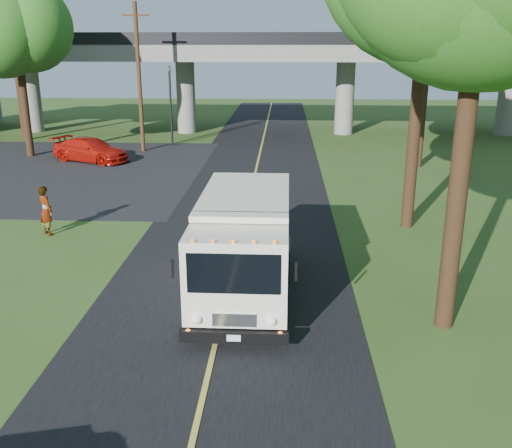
# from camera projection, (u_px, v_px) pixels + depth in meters

# --- Properties ---
(ground) EXTENTS (120.00, 120.00, 0.00)m
(ground) POSITION_uv_depth(u_px,v_px,m) (216.00, 339.00, 13.35)
(ground) COLOR #354C1B
(ground) RESTS_ON ground
(road) EXTENTS (7.00, 90.00, 0.02)m
(road) POSITION_uv_depth(u_px,v_px,m) (245.00, 216.00, 22.86)
(road) COLOR black
(road) RESTS_ON ground
(parking_lot) EXTENTS (16.00, 18.00, 0.01)m
(parking_lot) POSITION_uv_depth(u_px,v_px,m) (54.00, 170.00, 31.00)
(parking_lot) COLOR black
(parking_lot) RESTS_ON ground
(lane_line) EXTENTS (0.12, 90.00, 0.01)m
(lane_line) POSITION_uv_depth(u_px,v_px,m) (245.00, 215.00, 22.85)
(lane_line) COLOR gold
(lane_line) RESTS_ON road
(overpass) EXTENTS (54.00, 10.00, 7.30)m
(overpass) POSITION_uv_depth(u_px,v_px,m) (265.00, 72.00, 42.41)
(overpass) COLOR slate
(overpass) RESTS_ON ground
(traffic_signal) EXTENTS (0.18, 0.22, 5.20)m
(traffic_signal) POSITION_uv_depth(u_px,v_px,m) (170.00, 97.00, 37.40)
(traffic_signal) COLOR black
(traffic_signal) RESTS_ON ground
(utility_pole) EXTENTS (1.60, 0.26, 9.00)m
(utility_pole) POSITION_uv_depth(u_px,v_px,m) (139.00, 77.00, 35.15)
(utility_pole) COLOR #472D19
(utility_pole) RESTS_ON ground
(tree_right_far) EXTENTS (5.77, 5.67, 10.99)m
(tree_right_far) POSITION_uv_depth(u_px,v_px,m) (436.00, 9.00, 29.27)
(tree_right_far) COLOR #382314
(tree_right_far) RESTS_ON ground
(tree_left_lot) EXTENTS (5.60, 5.50, 10.50)m
(tree_left_lot) POSITION_uv_depth(u_px,v_px,m) (17.00, 19.00, 32.38)
(tree_left_lot) COLOR #382314
(tree_left_lot) RESTS_ON ground
(tree_left_far) EXTENTS (5.26, 5.16, 9.89)m
(tree_left_far) POSITION_uv_depth(u_px,v_px,m) (14.00, 30.00, 38.37)
(tree_left_far) COLOR #382314
(tree_left_far) RESTS_ON ground
(step_van) EXTENTS (2.45, 6.55, 2.74)m
(step_van) POSITION_uv_depth(u_px,v_px,m) (244.00, 242.00, 15.39)
(step_van) COLOR silver
(step_van) RESTS_ON ground
(red_sedan) EXTENTS (5.09, 3.58, 1.37)m
(red_sedan) POSITION_uv_depth(u_px,v_px,m) (91.00, 150.00, 33.15)
(red_sedan) COLOR #B7150B
(red_sedan) RESTS_ON ground
(pedestrian) EXTENTS (0.78, 0.75, 1.80)m
(pedestrian) POSITION_uv_depth(u_px,v_px,m) (46.00, 210.00, 20.41)
(pedestrian) COLOR gray
(pedestrian) RESTS_ON ground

